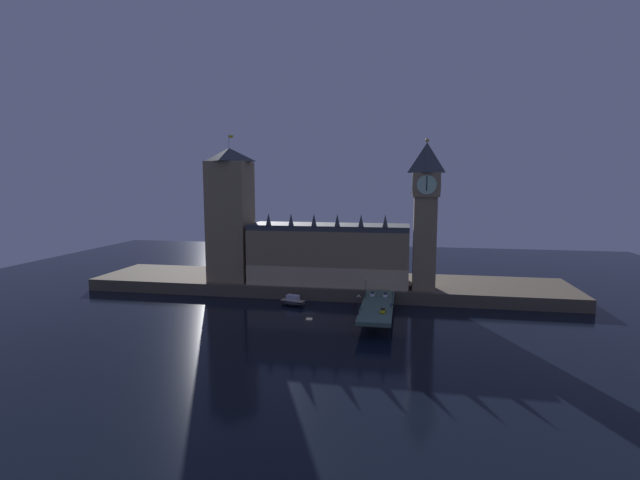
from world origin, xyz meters
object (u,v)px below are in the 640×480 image
car_southbound_lead (383,310)px  pedestrian_far_rail (365,296)px  car_northbound_lead (373,294)px  street_lamp_far (366,284)px  clock_tower (425,211)px  car_southbound_trail (385,295)px  street_lamp_mid (392,295)px  boat_upstream (293,302)px  street_lamp_near (359,302)px  victoria_tower (231,214)px  pedestrian_mid_walk (391,305)px  pedestrian_near_rail (361,308)px

car_southbound_lead → pedestrian_far_rail: (-7.62, 18.22, 0.30)m
car_northbound_lead → street_lamp_far: (-2.94, 2.40, 3.48)m
clock_tower → car_southbound_lead: clock_tower is taller
car_southbound_trail → car_northbound_lead: bearing=175.0°
pedestrian_far_rail → street_lamp_mid: bearing=-36.4°
car_southbound_trail → boat_upstream: car_southbound_trail is taller
street_lamp_near → car_southbound_lead: bearing=28.0°
street_lamp_far → boat_upstream: 31.30m
clock_tower → victoria_tower: victoria_tower is taller
car_southbound_trail → pedestrian_mid_walk: size_ratio=2.26×
pedestrian_far_rail → street_lamp_far: street_lamp_far is taller
victoria_tower → pedestrian_far_rail: bearing=-23.0°
car_southbound_lead → pedestrian_mid_walk: bearing=69.8°
street_lamp_far → boat_upstream: street_lamp_far is taller
car_southbound_lead → street_lamp_mid: (2.94, 10.45, 3.11)m
street_lamp_mid → street_lamp_near: bearing=-126.7°
car_northbound_lead → pedestrian_far_rail: size_ratio=2.20×
boat_upstream → pedestrian_far_rail: bearing=-12.0°
street_lamp_far → clock_tower: bearing=35.3°
pedestrian_near_rail → boat_upstream: 39.27m
car_southbound_trail → boat_upstream: bearing=176.4°
car_southbound_lead → street_lamp_near: (-8.02, -4.27, 3.65)m
victoria_tower → street_lamp_near: 85.88m
car_northbound_lead → pedestrian_near_rail: 22.37m
pedestrian_mid_walk → car_northbound_lead: bearing=115.7°
clock_tower → street_lamp_near: size_ratio=9.22×
pedestrian_mid_walk → pedestrian_far_rail: pedestrian_mid_walk is taller
car_southbound_trail → street_lamp_far: size_ratio=0.61×
victoria_tower → street_lamp_near: size_ratio=9.75×
car_southbound_trail → boat_upstream: 38.54m
victoria_tower → street_lamp_far: (64.75, -20.76, -25.84)m
victoria_tower → street_lamp_mid: victoria_tower is taller
street_lamp_near → boat_upstream: size_ratio=0.56×
street_lamp_far → car_southbound_lead: bearing=-72.3°
car_southbound_lead → car_southbound_trail: 22.32m
car_northbound_lead → boat_upstream: car_northbound_lead is taller
car_southbound_lead → pedestrian_near_rail: 7.65m
pedestrian_far_rail → boat_upstream: (-30.50, 6.50, -5.31)m
street_lamp_mid → victoria_tower: bearing=154.9°
street_lamp_mid → boat_upstream: 44.23m
street_lamp_mid → pedestrian_far_rail: bearing=143.6°
clock_tower → car_southbound_trail: size_ratio=15.48×
car_southbound_trail → clock_tower: bearing=51.7°
pedestrian_far_rail → clock_tower: bearing=45.6°
car_southbound_lead → pedestrian_far_rail: 19.76m
clock_tower → car_southbound_lead: size_ratio=14.24×
clock_tower → boat_upstream: clock_tower is taller
victoria_tower → pedestrian_mid_walk: size_ratio=37.03×
car_northbound_lead → boat_upstream: 33.49m
boat_upstream → street_lamp_far: bearing=0.8°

